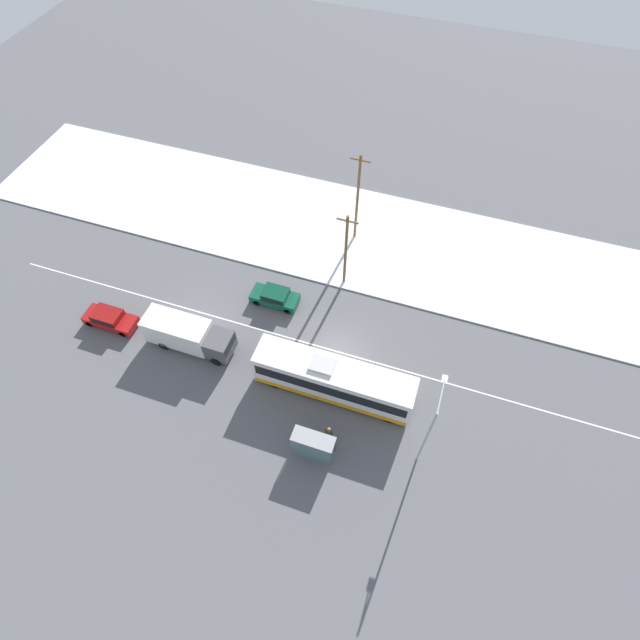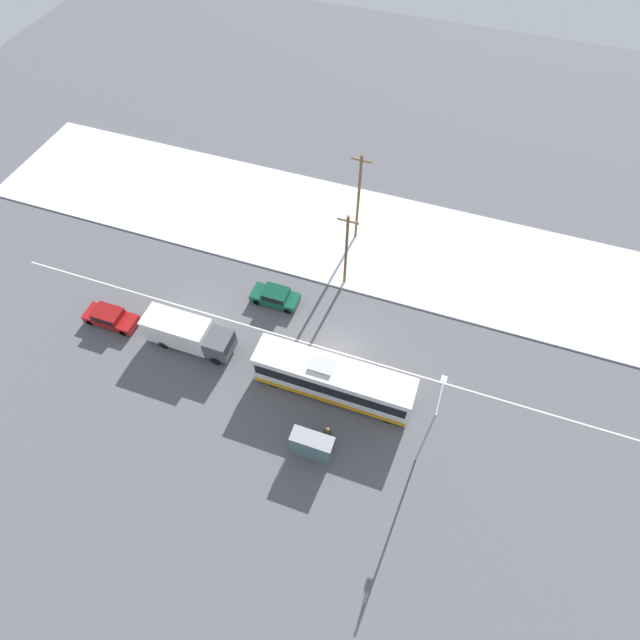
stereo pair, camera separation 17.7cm
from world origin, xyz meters
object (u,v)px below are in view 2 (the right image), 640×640
at_px(city_bus, 333,380).
at_px(streetlamp, 430,425).
at_px(parked_car_near_truck, 110,317).
at_px(sedan_car, 275,296).
at_px(bus_shelter, 311,446).
at_px(pedestrian_at_stop, 328,432).
at_px(box_truck, 187,333).
at_px(utility_pole_roadside, 346,250).
at_px(utility_pole_snowlot, 358,198).

xyz_separation_m(city_bus, streetlamp, (7.32, -2.74, 3.14)).
xyz_separation_m(city_bus, parked_car_near_truck, (-19.72, -0.01, -0.91)).
relative_size(sedan_car, bus_shelter, 1.37).
bearing_deg(parked_car_near_truck, pedestrian_at_stop, -10.54).
bearing_deg(box_truck, utility_pole_roadside, 46.12).
relative_size(box_truck, utility_pole_roadside, 0.91).
bearing_deg(pedestrian_at_stop, bus_shelter, -114.56).
bearing_deg(pedestrian_at_stop, sedan_car, 128.49).
relative_size(city_bus, utility_pole_snowlot, 1.29).
bearing_deg(city_bus, bus_shelter, -88.39).
distance_m(pedestrian_at_stop, bus_shelter, 1.83).
height_order(city_bus, sedan_car, city_bus).
bearing_deg(parked_car_near_truck, bus_shelter, -15.19).
distance_m(box_truck, parked_car_near_truck, 7.36).
distance_m(box_truck, streetlamp, 20.22).
bearing_deg(utility_pole_snowlot, parked_car_near_truck, -135.34).
bearing_deg(utility_pole_snowlot, utility_pole_roadside, -83.12).
xyz_separation_m(box_truck, streetlamp, (19.73, -2.99, 3.28)).
xyz_separation_m(bus_shelter, streetlamp, (7.17, 2.67, 3.19)).
bearing_deg(bus_shelter, city_bus, 91.61).
bearing_deg(sedan_car, streetlamp, 147.71).
height_order(pedestrian_at_stop, streetlamp, streetlamp).
distance_m(box_truck, bus_shelter, 13.77).
bearing_deg(parked_car_near_truck, city_bus, 0.03).
xyz_separation_m(city_bus, box_truck, (-12.41, 0.25, -0.13)).
bearing_deg(box_truck, streetlamp, -8.61).
bearing_deg(pedestrian_at_stop, parked_car_near_truck, 169.46).
xyz_separation_m(city_bus, bus_shelter, (0.15, -5.41, -0.05)).
relative_size(city_bus, pedestrian_at_stop, 6.96).
distance_m(bus_shelter, utility_pole_roadside, 16.44).
bearing_deg(utility_pole_roadside, parked_car_near_truck, -148.39).
bearing_deg(city_bus, pedestrian_at_stop, -77.29).
height_order(box_truck, utility_pole_roadside, utility_pole_roadside).
xyz_separation_m(box_truck, parked_car_near_truck, (-7.31, -0.26, -0.78)).
xyz_separation_m(pedestrian_at_stop, utility_pole_snowlot, (-3.98, 20.24, 3.82)).
distance_m(sedan_car, utility_pole_snowlot, 11.47).
height_order(parked_car_near_truck, streetlamp, streetlamp).
height_order(parked_car_near_truck, bus_shelter, bus_shelter).
bearing_deg(utility_pole_roadside, city_bus, -77.20).
distance_m(parked_car_near_truck, bus_shelter, 20.61).
distance_m(parked_car_near_truck, pedestrian_at_stop, 20.94).
height_order(city_bus, bus_shelter, city_bus).
bearing_deg(pedestrian_at_stop, utility_pole_snowlot, 101.12).
xyz_separation_m(box_truck, utility_pole_snowlot, (9.30, 16.15, 3.29)).
xyz_separation_m(parked_car_near_truck, streetlamp, (27.04, -2.73, 4.05)).
bearing_deg(utility_pole_snowlot, pedestrian_at_stop, -78.88).
bearing_deg(box_truck, city_bus, -1.15).
height_order(city_bus, utility_pole_snowlot, utility_pole_snowlot).
bearing_deg(city_bus, sedan_car, 138.43).
bearing_deg(streetlamp, sedan_car, 147.71).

